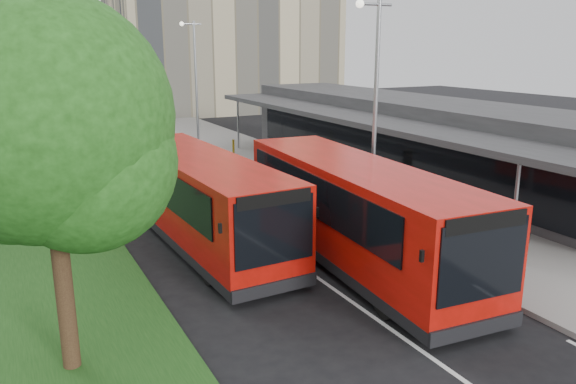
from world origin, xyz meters
The scene contains 18 objects.
ground centered at (0.00, 0.00, 0.00)m, with size 120.00×120.00×0.00m, color black.
pavement centered at (6.00, 20.00, 0.07)m, with size 5.00×80.00×0.15m, color gray.
grass_verge centered at (-7.00, 20.00, 0.05)m, with size 5.00×80.00×0.10m, color #1A4315.
lane_centre_line centered at (0.00, 15.00, 0.01)m, with size 0.12×70.00×0.01m, color silver.
kerb_dashes centered at (3.30, 19.00, 0.01)m, with size 0.12×56.00×0.01m.
office_block centered at (14.00, 42.00, 9.00)m, with size 22.00×12.00×18.00m, color tan.
station_building centered at (10.86, 8.00, 2.04)m, with size 7.70×26.00×4.00m.
tree_near centered at (-7.01, -2.95, 4.96)m, with size 4.78×4.78×7.68m.
tree_mid centered at (-7.01, 9.05, 5.63)m, with size 5.42×5.42×8.71m.
tree_far centered at (-7.01, 21.05, 4.91)m, with size 4.73×4.73×7.61m.
lamp_post_near centered at (4.12, 2.00, 4.72)m, with size 1.44×0.28×8.00m.
lamp_post_far centered at (4.12, 22.00, 4.72)m, with size 1.44×0.28×8.00m.
bus_main centered at (1.64, -0.67, 1.61)m, with size 3.60×11.27×3.15m.
bus_second centered at (-1.99, 3.25, 1.56)m, with size 3.12×10.81×3.03m.
litter_bin centered at (5.02, 9.35, 0.62)m, with size 0.52×0.52×0.94m, color #382816.
bollard centered at (4.92, 17.44, 0.58)m, with size 0.14×0.14×0.87m, color #ECB70C.
car_near centered at (1.76, 39.08, 0.56)m, with size 1.31×3.27×1.11m, color #610F0D.
car_far centered at (-1.02, 44.52, 0.67)m, with size 1.43×4.09×1.35m, color navy.
Camera 1 is at (-7.80, -14.37, 6.59)m, focal length 35.00 mm.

